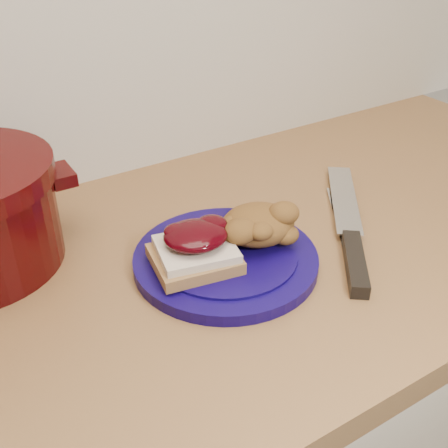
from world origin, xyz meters
TOP-DOWN VIEW (x-y plane):
  - plate at (0.04, 1.47)m, footprint 0.30×0.30m
  - sandwich at (-0.00, 1.48)m, footprint 0.12×0.11m
  - stuffing_mound at (0.10, 1.48)m, footprint 0.12×0.11m
  - chef_knife at (0.21, 1.41)m, footprint 0.23×0.29m
  - butter_knife at (0.25, 1.49)m, footprint 0.10×0.14m

SIDE VIEW (x-z plane):
  - butter_knife at x=0.25m, z-range 0.90..0.90m
  - plate at x=0.04m, z-range 0.90..0.92m
  - chef_knife at x=0.21m, z-range 0.90..0.92m
  - sandwich at x=0.00m, z-range 0.92..0.97m
  - stuffing_mound at x=0.10m, z-range 0.92..0.97m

